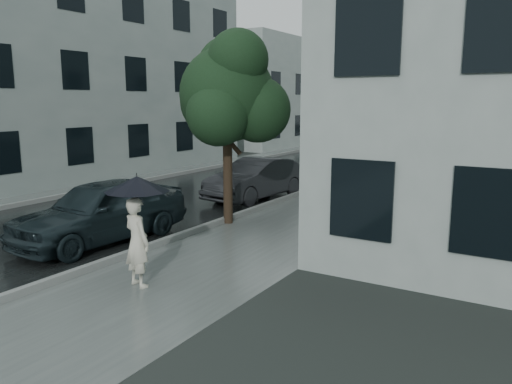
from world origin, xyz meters
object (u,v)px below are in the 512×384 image
Objects in this scene: street_tree at (229,93)px; car_far at (256,179)px; car_near at (101,210)px; pedestrian at (137,242)px; lamp_post at (341,114)px.

car_far is (-1.17, 3.39, -2.90)m from street_tree.
car_near is 1.06× the size of car_far.
pedestrian is 3.42m from car_near.
lamp_post is (-0.72, 11.74, 2.05)m from pedestrian.
street_tree reaches higher than car_far.
pedestrian is 5.87m from street_tree.
pedestrian is at bearing -26.91° from car_near.
car_near is (-2.93, 1.76, -0.07)m from pedestrian.
car_far is (-2.48, 8.39, -0.14)m from pedestrian.
lamp_post reaches higher than pedestrian.
car_near is at bearing -17.00° from pedestrian.
car_near is at bearing -111.54° from lamp_post.
car_far is at bearing -59.48° from pedestrian.
pedestrian is 0.33× the size of lamp_post.
street_tree is 1.23× the size of car_far.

